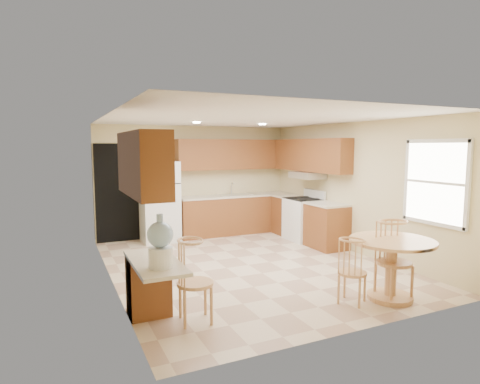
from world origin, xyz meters
name	(u,v)px	position (x,y,z in m)	size (l,w,h in m)	color
floor	(248,265)	(0.00, 0.00, 0.00)	(5.50, 5.50, 0.00)	beige
ceiling	(249,118)	(0.00, 0.00, 2.50)	(4.50, 5.50, 0.02)	white
wall_back	(196,181)	(0.00, 2.75, 1.25)	(4.50, 0.02, 2.50)	beige
wall_front	(361,220)	(0.00, -2.75, 1.25)	(4.50, 0.02, 2.50)	beige
wall_left	(110,201)	(-2.25, 0.00, 1.25)	(0.02, 5.50, 2.50)	beige
wall_right	(353,187)	(2.25, 0.00, 1.25)	(0.02, 5.50, 2.50)	beige
doorway	(118,193)	(-1.75, 2.73, 1.05)	(0.90, 0.02, 2.10)	black
base_cab_back	(236,215)	(0.88, 2.45, 0.43)	(2.75, 0.60, 0.87)	brown
counter_back	(236,196)	(0.88, 2.45, 0.89)	(2.75, 0.63, 0.04)	beige
base_cab_right_a	(288,215)	(1.95, 1.85, 0.43)	(0.60, 0.59, 0.87)	brown
counter_right_a	(289,196)	(1.95, 1.85, 0.89)	(0.63, 0.59, 0.04)	beige
base_cab_right_b	(327,227)	(1.95, 0.40, 0.43)	(0.60, 0.80, 0.87)	brown
counter_right_b	(327,204)	(1.95, 0.40, 0.89)	(0.63, 0.80, 0.04)	beige
upper_cab_back	(233,154)	(0.88, 2.58, 1.85)	(2.75, 0.33, 0.70)	brown
upper_cab_right	(310,155)	(2.08, 1.21, 1.85)	(0.33, 2.42, 0.70)	brown
upper_cab_left	(143,164)	(-2.08, -1.60, 1.85)	(0.33, 1.40, 0.70)	brown
sink	(235,195)	(0.85, 2.45, 0.91)	(0.78, 0.44, 0.01)	silver
range_hood	(307,175)	(2.00, 1.18, 1.42)	(0.50, 0.76, 0.14)	silver
desk_pedestal	(149,286)	(-2.00, -1.32, 0.36)	(0.48, 0.42, 0.72)	brown
desk_top	(155,262)	(-2.00, -1.70, 0.75)	(0.50, 1.20, 0.04)	beige
window	(436,182)	(2.23, -1.85, 1.50)	(0.06, 1.12, 1.30)	white
can_light_a	(197,123)	(-0.50, 1.20, 2.48)	(0.14, 0.14, 0.02)	white
can_light_b	(262,124)	(0.90, 1.20, 2.48)	(0.14, 0.14, 0.02)	white
refrigerator	(159,201)	(-0.95, 2.40, 0.86)	(0.76, 0.74, 1.73)	white
stove	(304,219)	(1.92, 1.18, 0.47)	(0.65, 0.76, 1.09)	white
dining_table	(391,260)	(1.04, -2.20, 0.53)	(1.10, 1.10, 0.82)	tan
chair_table_a	(357,266)	(0.49, -2.16, 0.52)	(0.38, 0.48, 0.85)	tan
chair_table_b	(400,254)	(1.09, -2.30, 0.63)	(0.46, 0.46, 1.04)	tan
chair_desk	(198,275)	(-1.55, -1.85, 0.59)	(0.43, 0.55, 0.97)	tan
water_crock	(160,244)	(-2.00, -1.97, 1.03)	(0.27, 0.27, 0.57)	white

